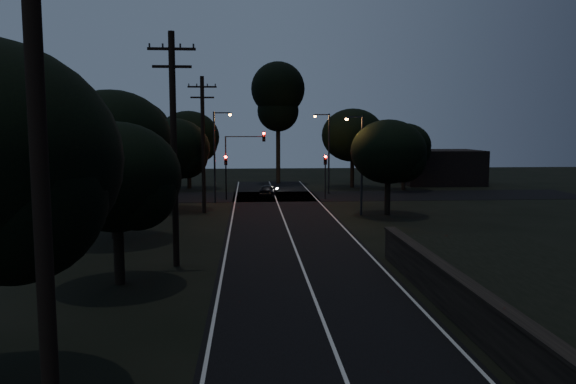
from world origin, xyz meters
TOP-DOWN VIEW (x-y plane):
  - road_surface at (0.00, 31.12)m, footprint 60.00×70.00m
  - utility_pole_near at (-6.00, -2.00)m, footprint 2.20×0.30m
  - utility_pole_mid at (-6.00, 15.00)m, footprint 2.20×0.30m
  - utility_pole_far at (-6.00, 32.00)m, footprint 2.20×0.30m
  - tree_left_b at (-7.81, 11.89)m, footprint 5.40×5.40m
  - tree_left_c at (-10.25, 21.86)m, footprint 6.98×6.98m
  - tree_left_d at (-8.29, 33.88)m, footprint 5.81×5.81m
  - tree_far_nw at (-8.76, 49.87)m, footprint 6.66×6.66m
  - tree_far_w at (-13.74, 45.85)m, footprint 7.40×7.40m
  - tree_far_ne at (9.24, 49.86)m, footprint 6.90×6.90m
  - tree_far_e at (14.20, 46.89)m, footprint 5.59×5.59m
  - tree_right_a at (8.20, 29.89)m, footprint 5.69×5.69m
  - tall_pine at (1.00, 55.00)m, footprint 6.30×6.30m
  - building_left at (-20.00, 52.00)m, footprint 10.00×8.00m
  - building_right at (20.00, 53.00)m, footprint 9.00×7.00m
  - signal_left at (-4.60, 39.99)m, footprint 0.28×0.35m
  - signal_right at (4.60, 39.99)m, footprint 0.28×0.35m
  - signal_mast at (-2.91, 39.99)m, footprint 3.70×0.35m
  - streetlight_a at (-5.31, 38.00)m, footprint 1.66×0.26m
  - streetlight_b at (5.31, 44.00)m, footprint 1.66×0.26m
  - streetlight_c at (5.83, 30.00)m, footprint 1.46×0.26m
  - car at (-0.64, 42.45)m, footprint 2.07×3.58m

SIDE VIEW (x-z plane):
  - road_surface at x=0.00m, z-range 0.00..0.03m
  - car at x=-0.64m, z-range 0.00..1.15m
  - building_right at x=20.00m, z-range 0.00..4.00m
  - building_left at x=-20.00m, z-range 0.00..4.40m
  - signal_left at x=-4.60m, z-range 0.79..4.89m
  - signal_right at x=4.60m, z-range 0.79..4.89m
  - signal_mast at x=-2.91m, z-range 1.21..7.46m
  - streetlight_c at x=5.83m, z-range 0.60..8.10m
  - tree_left_b at x=-7.81m, z-range 1.02..7.88m
  - tree_far_e at x=14.20m, z-range 1.05..8.15m
  - streetlight_a at x=-5.31m, z-range 0.64..8.64m
  - streetlight_b at x=5.31m, z-range 0.64..8.64m
  - tree_right_a at x=8.20m, z-range 1.07..8.30m
  - tree_left_d at x=-8.29m, z-range 1.09..8.46m
  - tree_far_nw at x=-8.76m, z-range 1.24..9.68m
  - utility_pole_far at x=-6.00m, z-range 0.23..10.73m
  - tree_far_ne at x=9.24m, z-range 1.28..10.01m
  - tree_left_c at x=-10.25m, z-range 1.29..10.11m
  - utility_pole_mid at x=-6.00m, z-range 0.24..11.24m
  - tree_far_w at x=-13.74m, z-range 1.42..10.85m
  - utility_pole_near at x=-6.00m, z-range 0.25..12.25m
  - tall_pine at x=1.00m, z-range 3.16..17.48m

